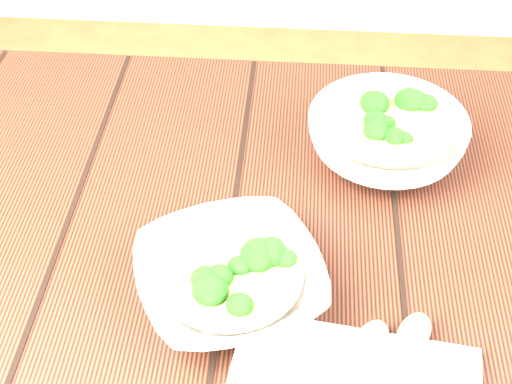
% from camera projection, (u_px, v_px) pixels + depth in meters
% --- Properties ---
extents(table, '(1.20, 0.80, 0.75)m').
position_uv_depth(table, '(246.00, 314.00, 0.91)').
color(table, '#37190F').
rests_on(table, ground).
extents(soup_bowl_front, '(0.26, 0.26, 0.06)m').
position_uv_depth(soup_bowl_front, '(230.00, 278.00, 0.77)').
color(soup_bowl_front, silver).
rests_on(soup_bowl_front, table).
extents(soup_bowl_back, '(0.25, 0.25, 0.08)m').
position_uv_depth(soup_bowl_back, '(386.00, 137.00, 0.93)').
color(soup_bowl_back, silver).
rests_on(soup_bowl_back, table).
extents(trivet, '(0.12, 0.12, 0.02)m').
position_uv_depth(trivet, '(254.00, 235.00, 0.84)').
color(trivet, black).
rests_on(trivet, table).
extents(spoon_left, '(0.10, 0.19, 0.01)m').
position_uv_depth(spoon_left, '(356.00, 372.00, 0.70)').
color(spoon_left, '#A19C8E').
rests_on(spoon_left, napkin).
extents(spoon_right, '(0.11, 0.19, 0.01)m').
position_uv_depth(spoon_right, '(399.00, 362.00, 0.71)').
color(spoon_right, '#A19C8E').
rests_on(spoon_right, napkin).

